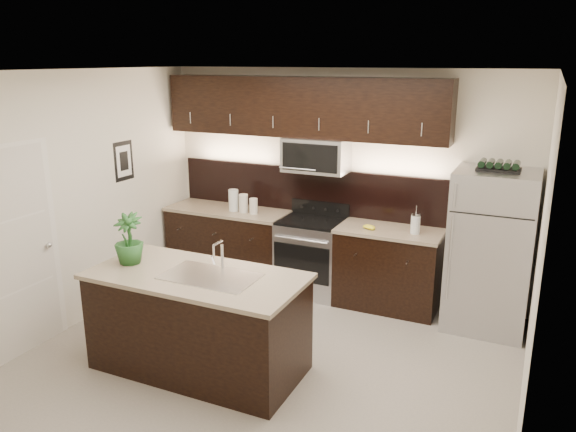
# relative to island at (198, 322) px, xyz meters

# --- Properties ---
(ground) EXTENTS (4.50, 4.50, 0.00)m
(ground) POSITION_rel_island_xyz_m (0.51, 0.39, -0.47)
(ground) COLOR gray
(ground) RESTS_ON ground
(room_walls) EXTENTS (4.52, 4.02, 2.71)m
(room_walls) POSITION_rel_island_xyz_m (0.40, 0.36, 1.22)
(room_walls) COLOR silver
(room_walls) RESTS_ON ground
(counter_run) EXTENTS (3.51, 0.65, 0.94)m
(counter_run) POSITION_rel_island_xyz_m (0.05, 2.08, -0.00)
(counter_run) COLOR black
(counter_run) RESTS_ON ground
(upper_fixtures) EXTENTS (3.49, 0.40, 1.66)m
(upper_fixtures) POSITION_rel_island_xyz_m (0.08, 2.23, 1.67)
(upper_fixtures) COLOR black
(upper_fixtures) RESTS_ON counter_run
(island) EXTENTS (1.96, 0.96, 0.94)m
(island) POSITION_rel_island_xyz_m (0.00, 0.00, 0.00)
(island) COLOR black
(island) RESTS_ON ground
(sink_faucet) EXTENTS (0.84, 0.50, 0.28)m
(sink_faucet) POSITION_rel_island_xyz_m (0.15, 0.01, 0.48)
(sink_faucet) COLOR silver
(sink_faucet) RESTS_ON island
(refrigerator) EXTENTS (0.82, 0.74, 1.71)m
(refrigerator) POSITION_rel_island_xyz_m (2.31, 2.02, 0.38)
(refrigerator) COLOR #B2B2B7
(refrigerator) RESTS_ON ground
(wine_rack) EXTENTS (0.42, 0.26, 0.10)m
(wine_rack) POSITION_rel_island_xyz_m (2.31, 2.02, 1.29)
(wine_rack) COLOR black
(wine_rack) RESTS_ON refrigerator
(plant) EXTENTS (0.32, 0.32, 0.48)m
(plant) POSITION_rel_island_xyz_m (-0.72, -0.02, 0.71)
(plant) COLOR #225421
(plant) RESTS_ON island
(canisters) EXTENTS (0.41, 0.13, 0.27)m
(canisters) POSITION_rel_island_xyz_m (-0.68, 2.03, 0.59)
(canisters) COLOR silver
(canisters) RESTS_ON counter_run
(french_press) EXTENTS (0.11, 0.11, 0.31)m
(french_press) POSITION_rel_island_xyz_m (1.51, 2.03, 0.58)
(french_press) COLOR silver
(french_press) RESTS_ON counter_run
(bananas) EXTENTS (0.19, 0.17, 0.05)m
(bananas) POSITION_rel_island_xyz_m (0.97, 2.00, 0.49)
(bananas) COLOR yellow
(bananas) RESTS_ON counter_run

